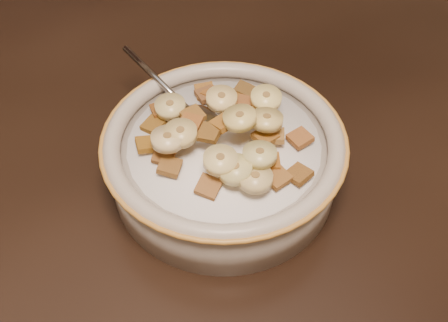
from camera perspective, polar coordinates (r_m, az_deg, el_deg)
name	(u,v)px	position (r m, az deg, el deg)	size (l,w,h in m)	color
table	(59,167)	(0.60, -18.38, -0.60)	(1.40, 0.90, 0.04)	black
chair	(53,52)	(1.13, -19.00, 11.72)	(0.47, 0.47, 1.06)	black
cereal_bowl	(224,163)	(0.51, 0.00, -0.19)	(0.23, 0.23, 0.06)	#B2AEA8
milk	(224,144)	(0.49, 0.00, 1.95)	(0.19, 0.19, 0.00)	white
spoon	(200,121)	(0.51, -2.75, 4.55)	(0.04, 0.06, 0.01)	gray
cereal_square_0	(242,120)	(0.48, 2.03, 4.74)	(0.02, 0.02, 0.01)	brown
cereal_square_1	(259,100)	(0.53, 4.07, 7.02)	(0.02, 0.02, 0.01)	brown
cereal_square_2	(300,138)	(0.49, 8.69, 2.61)	(0.02, 0.02, 0.01)	#945325
cereal_square_3	(161,109)	(0.52, -7.18, 5.90)	(0.02, 0.02, 0.01)	brown
cereal_square_4	(154,125)	(0.51, -8.04, 4.08)	(0.02, 0.02, 0.01)	brown
cereal_square_5	(208,187)	(0.44, -1.80, -2.96)	(0.02, 0.02, 0.01)	brown
cereal_square_6	(277,177)	(0.45, 6.13, -1.85)	(0.02, 0.02, 0.01)	brown
cereal_square_7	(223,123)	(0.47, -0.08, 4.38)	(0.02, 0.02, 0.01)	brown
cereal_square_8	(205,91)	(0.54, -2.21, 7.95)	(0.02, 0.02, 0.01)	brown
cereal_square_9	(299,174)	(0.46, 8.53, -1.51)	(0.02, 0.02, 0.01)	brown
cereal_square_10	(260,112)	(0.50, 4.18, 5.57)	(0.02, 0.02, 0.01)	brown
cereal_square_11	(213,93)	(0.53, -1.27, 7.76)	(0.02, 0.02, 0.01)	brown
cereal_square_12	(269,161)	(0.46, 5.13, -0.02)	(0.02, 0.02, 0.01)	brown
cereal_square_13	(193,115)	(0.49, -3.59, 5.22)	(0.02, 0.02, 0.01)	brown
cereal_square_14	(274,136)	(0.48, 5.75, 2.88)	(0.02, 0.02, 0.01)	olive
cereal_square_15	(210,133)	(0.47, -1.66, 3.25)	(0.02, 0.02, 0.01)	brown
cereal_square_16	(206,95)	(0.53, -2.02, 7.60)	(0.02, 0.02, 0.01)	brown
cereal_square_17	(265,137)	(0.48, 4.73, 2.79)	(0.02, 0.02, 0.01)	#955A1C
cereal_square_18	(170,135)	(0.49, -6.23, 2.93)	(0.02, 0.02, 0.01)	brown
cereal_square_19	(164,155)	(0.47, -6.84, 0.71)	(0.02, 0.02, 0.01)	brown
cereal_square_20	(191,121)	(0.49, -3.79, 4.62)	(0.02, 0.02, 0.01)	brown
cereal_square_21	(147,144)	(0.48, -8.81, 1.90)	(0.02, 0.02, 0.01)	#986219
cereal_square_22	(245,90)	(0.53, 2.38, 8.10)	(0.02, 0.02, 0.01)	brown
cereal_square_23	(170,166)	(0.46, -6.23, -0.62)	(0.02, 0.02, 0.01)	olive
cereal_square_24	(249,164)	(0.45, 2.90, -0.38)	(0.02, 0.02, 0.01)	#985B20
cereal_square_25	(246,104)	(0.51, 2.51, 6.53)	(0.02, 0.02, 0.01)	brown
cereal_square_26	(241,98)	(0.53, 1.99, 7.27)	(0.02, 0.02, 0.01)	brown
cereal_square_27	(191,123)	(0.48, -3.83, 4.34)	(0.02, 0.02, 0.01)	#945B26
banana_slice_0	(222,99)	(0.50, -0.28, 7.13)	(0.03, 0.03, 0.01)	#F5D583
banana_slice_1	(220,160)	(0.44, -0.41, 0.09)	(0.03, 0.03, 0.01)	#F9EA8F
banana_slice_2	(240,118)	(0.46, 1.80, 4.92)	(0.03, 0.03, 0.01)	#DCC66E
banana_slice_3	(255,178)	(0.44, 3.60, -1.99)	(0.03, 0.03, 0.01)	#D4C481
banana_slice_4	(260,155)	(0.45, 4.10, 0.74)	(0.03, 0.03, 0.01)	#C7C084
banana_slice_5	(266,98)	(0.50, 4.83, 7.16)	(0.03, 0.03, 0.01)	#F2E07B
banana_slice_6	(235,169)	(0.44, 1.28, -0.96)	(0.03, 0.03, 0.01)	#D9D076
banana_slice_7	(267,120)	(0.48, 4.90, 4.72)	(0.03, 0.03, 0.01)	tan
banana_slice_8	(168,139)	(0.46, -6.45, 2.51)	(0.03, 0.03, 0.01)	tan
banana_slice_9	(170,107)	(0.50, -6.17, 6.21)	(0.03, 0.03, 0.01)	beige
banana_slice_10	(181,133)	(0.46, -4.98, 3.18)	(0.03, 0.03, 0.01)	#EDC876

